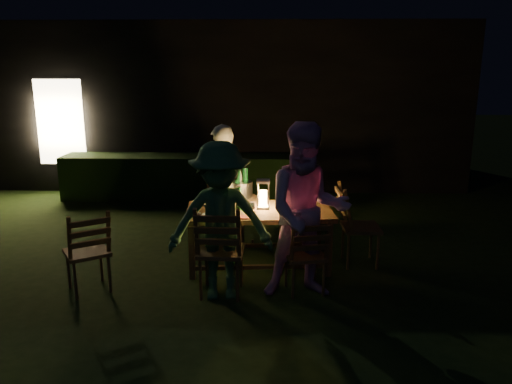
{
  "coord_description": "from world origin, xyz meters",
  "views": [
    {
      "loc": [
        1.19,
        -5.2,
        2.41
      ],
      "look_at": [
        1.02,
        0.8,
        0.87
      ],
      "focal_mm": 35.0,
      "sensor_mm": 36.0,
      "label": 1
    }
  ],
  "objects_px": {
    "chair_spare": "(89,266)",
    "person_house_side": "(223,185)",
    "dining_table": "(259,215)",
    "chair_near_left": "(221,266)",
    "chair_far_right": "(296,222)",
    "side_table": "(242,203)",
    "chair_near_right": "(305,268)",
    "bottle_bucket_b": "(245,185)",
    "lantern": "(263,196)",
    "ice_bucket": "(241,190)",
    "bottle_table": "(238,198)",
    "bottle_bucket_a": "(238,187)",
    "chair_far_left": "(223,225)",
    "chair_end": "(358,240)",
    "person_opp_left": "(220,222)",
    "person_opp_right": "(307,212)"
  },
  "relations": [
    {
      "from": "dining_table",
      "to": "chair_near_right",
      "type": "distance_m",
      "value": 0.97
    },
    {
      "from": "chair_near_right",
      "to": "bottle_table",
      "type": "distance_m",
      "value": 1.19
    },
    {
      "from": "bottle_table",
      "to": "bottle_bucket_a",
      "type": "relative_size",
      "value": 0.88
    },
    {
      "from": "chair_far_right",
      "to": "chair_spare",
      "type": "xyz_separation_m",
      "value": [
        -2.32,
        -1.58,
        -0.01
      ]
    },
    {
      "from": "lantern",
      "to": "bottle_bucket_a",
      "type": "relative_size",
      "value": 1.09
    },
    {
      "from": "chair_near_left",
      "to": "person_house_side",
      "type": "relative_size",
      "value": 0.64
    },
    {
      "from": "chair_near_left",
      "to": "ice_bucket",
      "type": "bearing_deg",
      "value": 88.09
    },
    {
      "from": "person_opp_left",
      "to": "side_table",
      "type": "relative_size",
      "value": 2.52
    },
    {
      "from": "chair_near_left",
      "to": "bottle_table",
      "type": "height_order",
      "value": "chair_near_left"
    },
    {
      "from": "chair_near_left",
      "to": "chair_spare",
      "type": "relative_size",
      "value": 1.09
    },
    {
      "from": "ice_bucket",
      "to": "bottle_bucket_b",
      "type": "height_order",
      "value": "bottle_bucket_b"
    },
    {
      "from": "lantern",
      "to": "side_table",
      "type": "distance_m",
      "value": 0.84
    },
    {
      "from": "person_opp_right",
      "to": "ice_bucket",
      "type": "height_order",
      "value": "person_opp_right"
    },
    {
      "from": "dining_table",
      "to": "bottle_table",
      "type": "relative_size",
      "value": 6.43
    },
    {
      "from": "person_house_side",
      "to": "lantern",
      "type": "xyz_separation_m",
      "value": [
        0.56,
        -0.73,
        0.05
      ]
    },
    {
      "from": "chair_end",
      "to": "bottle_table",
      "type": "bearing_deg",
      "value": -87.1
    },
    {
      "from": "person_opp_right",
      "to": "chair_spare",
      "type": "bearing_deg",
      "value": 175.06
    },
    {
      "from": "person_house_side",
      "to": "lantern",
      "type": "relative_size",
      "value": 4.74
    },
    {
      "from": "chair_far_right",
      "to": "chair_far_left",
      "type": "bearing_deg",
      "value": -4.0
    },
    {
      "from": "chair_near_right",
      "to": "bottle_bucket_b",
      "type": "relative_size",
      "value": 2.87
    },
    {
      "from": "chair_end",
      "to": "side_table",
      "type": "height_order",
      "value": "chair_end"
    },
    {
      "from": "chair_near_left",
      "to": "side_table",
      "type": "height_order",
      "value": "chair_near_left"
    },
    {
      "from": "chair_near_left",
      "to": "chair_near_right",
      "type": "relative_size",
      "value": 1.16
    },
    {
      "from": "chair_spare",
      "to": "side_table",
      "type": "distance_m",
      "value": 2.22
    },
    {
      "from": "dining_table",
      "to": "ice_bucket",
      "type": "distance_m",
      "value": 0.83
    },
    {
      "from": "chair_far_left",
      "to": "person_opp_left",
      "type": "xyz_separation_m",
      "value": [
        0.13,
        -1.58,
        0.56
      ]
    },
    {
      "from": "chair_far_left",
      "to": "chair_spare",
      "type": "bearing_deg",
      "value": 40.38
    },
    {
      "from": "chair_near_left",
      "to": "bottle_bucket_a",
      "type": "height_order",
      "value": "chair_near_left"
    },
    {
      "from": "bottle_table",
      "to": "ice_bucket",
      "type": "relative_size",
      "value": 0.93
    },
    {
      "from": "chair_end",
      "to": "person_house_side",
      "type": "distance_m",
      "value": 1.94
    },
    {
      "from": "chair_far_right",
      "to": "bottle_table",
      "type": "xyz_separation_m",
      "value": [
        -0.73,
        -0.83,
        0.55
      ]
    },
    {
      "from": "side_table",
      "to": "bottle_bucket_a",
      "type": "xyz_separation_m",
      "value": [
        -0.05,
        -0.04,
        0.24
      ]
    },
    {
      "from": "person_opp_right",
      "to": "bottle_bucket_b",
      "type": "relative_size",
      "value": 5.81
    },
    {
      "from": "chair_spare",
      "to": "bottle_bucket_a",
      "type": "height_order",
      "value": "bottle_bucket_a"
    },
    {
      "from": "side_table",
      "to": "ice_bucket",
      "type": "xyz_separation_m",
      "value": [
        0.0,
        0.0,
        0.19
      ]
    },
    {
      "from": "chair_far_right",
      "to": "side_table",
      "type": "bearing_deg",
      "value": -5.8
    },
    {
      "from": "chair_far_left",
      "to": "person_opp_right",
      "type": "relative_size",
      "value": 0.5
    },
    {
      "from": "dining_table",
      "to": "chair_near_left",
      "type": "relative_size",
      "value": 1.69
    },
    {
      "from": "chair_spare",
      "to": "person_opp_left",
      "type": "height_order",
      "value": "person_opp_left"
    },
    {
      "from": "dining_table",
      "to": "bottle_table",
      "type": "height_order",
      "value": "bottle_table"
    },
    {
      "from": "chair_end",
      "to": "person_opp_right",
      "type": "xyz_separation_m",
      "value": [
        -0.71,
        -0.88,
        0.62
      ]
    },
    {
      "from": "chair_near_right",
      "to": "lantern",
      "type": "xyz_separation_m",
      "value": [
        -0.47,
        0.78,
        0.6
      ]
    },
    {
      "from": "chair_spare",
      "to": "bottle_table",
      "type": "height_order",
      "value": "bottle_table"
    },
    {
      "from": "person_opp_left",
      "to": "lantern",
      "type": "height_order",
      "value": "person_opp_left"
    },
    {
      "from": "chair_far_right",
      "to": "chair_spare",
      "type": "height_order",
      "value": "chair_far_right"
    },
    {
      "from": "chair_far_left",
      "to": "chair_near_left",
      "type": "bearing_deg",
      "value": 86.38
    },
    {
      "from": "person_house_side",
      "to": "person_opp_right",
      "type": "distance_m",
      "value": 1.87
    },
    {
      "from": "person_house_side",
      "to": "ice_bucket",
      "type": "height_order",
      "value": "person_house_side"
    },
    {
      "from": "chair_spare",
      "to": "person_house_side",
      "type": "relative_size",
      "value": 0.59
    },
    {
      "from": "chair_near_left",
      "to": "chair_near_right",
      "type": "bearing_deg",
      "value": 7.64
    }
  ]
}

